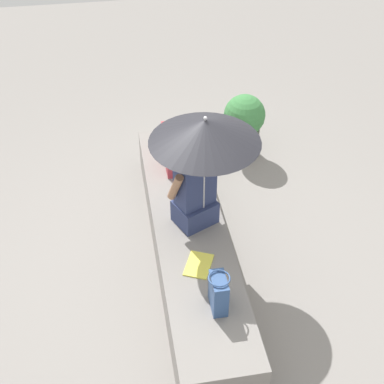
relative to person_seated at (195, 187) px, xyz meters
name	(u,v)px	position (x,y,z in m)	size (l,w,h in m)	color
ground_plane	(189,259)	(-0.02, 0.06, -0.85)	(14.00, 14.00, 0.00)	gray
stone_bench	(189,241)	(-0.02, 0.06, -0.62)	(3.12, 0.63, 0.47)	gray
person_seated	(195,187)	(0.00, 0.00, 0.00)	(0.40, 0.51, 0.90)	navy
parasol	(205,131)	(-0.08, -0.06, 0.62)	(0.90, 0.90, 1.14)	#B7B7BC
handbag_black	(219,293)	(-0.98, -0.01, -0.23)	(0.22, 0.17, 0.33)	#335184
tote_bag_canvas	(171,155)	(0.79, 0.10, -0.21)	(0.30, 0.22, 0.35)	#B2333D
shoulder_bag_spare	(171,138)	(1.16, 0.05, -0.26)	(0.31, 0.23, 0.27)	#B2333D
magazine	(199,265)	(-0.54, 0.06, -0.38)	(0.28, 0.20, 0.01)	#EAE04C
planter_near	(244,124)	(1.56, -0.84, -0.43)	(0.48, 0.48, 0.78)	gray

